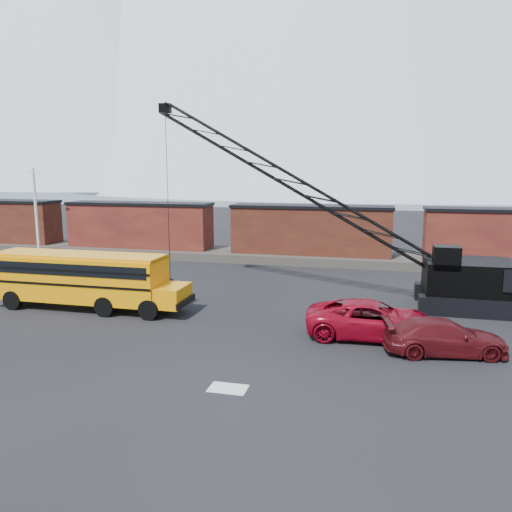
# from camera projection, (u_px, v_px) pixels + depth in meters

# --- Properties ---
(ground) EXTENTS (160.00, 160.00, 0.00)m
(ground) POSITION_uv_depth(u_px,v_px,m) (244.00, 349.00, 22.11)
(ground) COLOR black
(ground) RESTS_ON ground
(mountain_ridge) EXTENTS (800.00, 340.00, 240.00)m
(mountain_ridge) POSITION_uv_depth(u_px,v_px,m) (388.00, 14.00, 275.22)
(mountain_ridge) COLOR silver
(mountain_ridge) RESTS_ON ground
(gravel_berm) EXTENTS (120.00, 5.00, 0.70)m
(gravel_berm) POSITION_uv_depth(u_px,v_px,m) (310.00, 258.00, 43.10)
(gravel_berm) COLOR #4D473F
(gravel_berm) RESTS_ON ground
(boxcar_west_near) EXTENTS (13.70, 3.10, 4.17)m
(boxcar_west_near) POSITION_uv_depth(u_px,v_px,m) (140.00, 225.00, 46.45)
(boxcar_west_near) COLOR #441313
(boxcar_west_near) RESTS_ON gravel_berm
(boxcar_mid) EXTENTS (13.70, 3.10, 4.17)m
(boxcar_mid) POSITION_uv_depth(u_px,v_px,m) (311.00, 230.00, 42.68)
(boxcar_mid) COLOR #502316
(boxcar_mid) RESTS_ON gravel_berm
(utility_pole) EXTENTS (1.40, 0.24, 8.00)m
(utility_pole) POSITION_uv_depth(u_px,v_px,m) (36.00, 212.00, 44.26)
(utility_pole) COLOR silver
(utility_pole) RESTS_ON ground
(snow_patch) EXTENTS (1.40, 0.90, 0.02)m
(snow_patch) POSITION_uv_depth(u_px,v_px,m) (228.00, 388.00, 18.17)
(snow_patch) COLOR silver
(snow_patch) RESTS_ON ground
(school_bus) EXTENTS (11.65, 2.65, 3.19)m
(school_bus) POSITION_uv_depth(u_px,v_px,m) (85.00, 278.00, 28.29)
(school_bus) COLOR orange
(school_bus) RESTS_ON ground
(red_pickup) EXTENTS (6.37, 3.10, 1.75)m
(red_pickup) POSITION_uv_depth(u_px,v_px,m) (373.00, 320.00, 23.54)
(red_pickup) COLOR maroon
(red_pickup) RESTS_ON ground
(maroon_suv) EXTENTS (5.50, 2.99, 1.51)m
(maroon_suv) POSITION_uv_depth(u_px,v_px,m) (444.00, 337.00, 21.49)
(maroon_suv) COLOR #4B0D11
(maroon_suv) RESTS_ON ground
(crawler_crane) EXTENTS (21.78, 4.20, 12.19)m
(crawler_crane) POSITION_uv_depth(u_px,v_px,m) (321.00, 198.00, 29.92)
(crawler_crane) COLOR black
(crawler_crane) RESTS_ON ground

